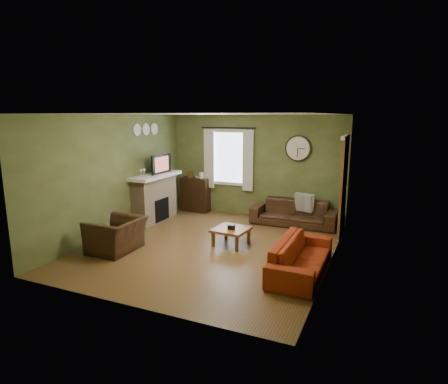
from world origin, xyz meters
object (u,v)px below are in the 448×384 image
at_px(sofa_brown, 294,213).
at_px(coffee_table, 231,237).
at_px(armchair, 117,235).
at_px(bookshelf, 195,194).
at_px(sofa_red, 301,256).

relative_size(sofa_brown, coffee_table, 3.03).
xyz_separation_m(sofa_brown, armchair, (-2.72, -3.13, 0.03)).
height_order(sofa_brown, armchair, armchair).
bearing_deg(sofa_brown, bookshelf, 175.32).
xyz_separation_m(armchair, coffee_table, (1.90, 1.19, -0.14)).
bearing_deg(coffee_table, armchair, -147.99).
bearing_deg(sofa_red, coffee_table, 64.22).
bearing_deg(bookshelf, coffee_table, -47.77).
bearing_deg(sofa_brown, armchair, -130.94).
xyz_separation_m(sofa_red, coffee_table, (-1.58, 0.76, -0.10)).
bearing_deg(coffee_table, sofa_brown, 67.22).
bearing_deg(sofa_red, bookshelf, 50.44).
height_order(bookshelf, sofa_brown, bookshelf).
xyz_separation_m(sofa_red, armchair, (-3.48, -0.42, 0.04)).
bearing_deg(sofa_brown, coffee_table, -112.78).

